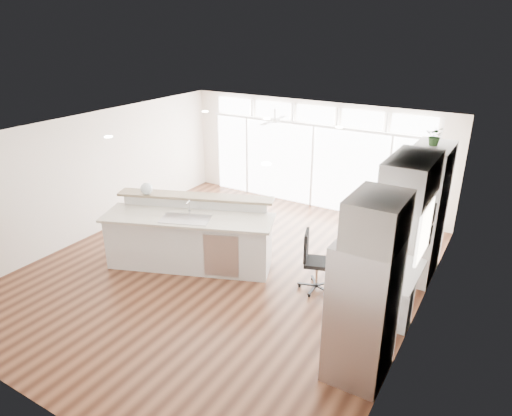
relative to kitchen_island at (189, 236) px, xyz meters
The scene contains 24 objects.
floor 0.99m from the kitchen_island, 17.29° to the left, with size 7.00×8.00×0.02m, color #402113.
ceiling 2.18m from the kitchen_island, 17.29° to the left, with size 7.00×8.00×0.02m, color silver.
wall_back 4.33m from the kitchen_island, 80.57° to the left, with size 7.00×0.04×2.70m, color silver.
wall_front 3.91m from the kitchen_island, 79.51° to the right, with size 7.00×0.04×2.70m, color silver.
wall_left 2.89m from the kitchen_island, behind, with size 0.04×8.00×2.70m, color silver.
wall_right 4.26m from the kitchen_island, ahead, with size 0.04×8.00×2.70m, color silver.
glass_wall 4.24m from the kitchen_island, 80.44° to the left, with size 5.80×0.06×2.08m, color white.
transom_row 4.56m from the kitchen_island, 80.44° to the left, with size 5.90×0.06×0.40m, color white.
desk_window 4.29m from the kitchen_island, ahead, with size 0.04×0.85×0.85m, color white.
ceiling_fan 3.54m from the kitchen_island, 86.20° to the left, with size 1.16×1.16×0.32m, color white.
recessed_lights 2.19m from the kitchen_island, 30.82° to the left, with size 3.40×3.00×0.02m, color white.
oven_cabinet 4.41m from the kitchen_island, 27.54° to the left, with size 0.64×1.20×2.50m, color silver.
desk_nook 3.87m from the kitchen_island, ahead, with size 0.72×1.30×0.76m, color silver.
upper_cabinets 4.26m from the kitchen_island, ahead, with size 0.64×1.30×0.64m, color silver.
refrigerator 3.99m from the kitchen_island, 16.54° to the right, with size 0.76×0.90×2.00m, color #B4B3B8.
fridge_cabinet 4.36m from the kitchen_island, 16.30° to the right, with size 0.64×0.90×0.60m, color silver.
framed_photos 4.38m from the kitchen_island, 15.30° to the left, with size 0.06×0.22×0.80m, color black.
kitchen_island is the anchor object (origin of this frame).
rug 3.40m from the kitchen_island, ahead, with size 0.87×0.63×0.01m, color #3C2513.
office_chair 2.53m from the kitchen_island, 11.16° to the left, with size 0.58×0.53×1.11m, color black.
fishbowl 1.29m from the kitchen_island, behind, with size 0.24×0.24×0.24m, color silver.
monitor 3.80m from the kitchen_island, ahead, with size 0.09×0.53×0.44m, color black.
keyboard 3.62m from the kitchen_island, ahead, with size 0.12×0.33×0.02m, color silver.
potted_plant 4.79m from the kitchen_island, 27.54° to the left, with size 0.30×0.33×0.26m, color #2F5323.
Camera 1 is at (4.48, -6.34, 4.48)m, focal length 32.00 mm.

